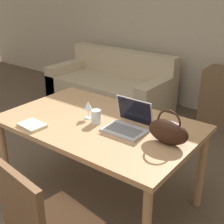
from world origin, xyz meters
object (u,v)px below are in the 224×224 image
at_px(chair, 43,224).
at_px(couch, 111,87).
at_px(handbag, 168,131).
at_px(wine_glass, 88,106).
at_px(drinking_glass, 96,117).
at_px(laptop, 129,121).

relative_size(chair, couch, 0.49).
distance_m(couch, handbag, 2.75).
distance_m(wine_glass, handbag, 0.73).
height_order(drinking_glass, wine_glass, wine_glass).
bearing_deg(drinking_glass, laptop, 16.96).
bearing_deg(wine_glass, laptop, 6.33).
relative_size(laptop, drinking_glass, 2.82).
bearing_deg(drinking_glass, wine_glass, 161.75).
relative_size(couch, wine_glass, 12.78).
xyz_separation_m(laptop, drinking_glass, (-0.27, -0.08, -0.00)).
bearing_deg(couch, chair, -59.66).
relative_size(couch, drinking_glass, 16.66).
distance_m(couch, laptop, 2.49).
distance_m(laptop, drinking_glass, 0.28).
height_order(chair, wine_glass, chair).
height_order(laptop, handbag, handbag).
height_order(laptop, wine_glass, laptop).
distance_m(drinking_glass, handbag, 0.62).
bearing_deg(handbag, wine_glass, -179.25).
xyz_separation_m(drinking_glass, handbag, (0.62, 0.05, 0.04)).
bearing_deg(couch, laptop, -49.25).
xyz_separation_m(couch, drinking_glass, (1.32, -1.92, 0.54)).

